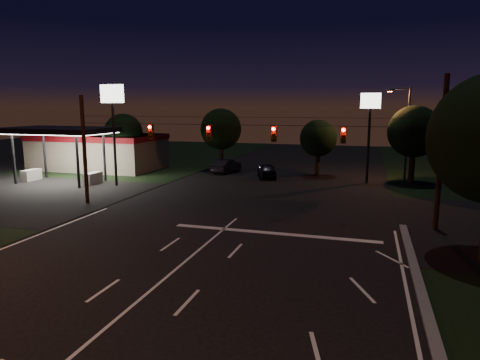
% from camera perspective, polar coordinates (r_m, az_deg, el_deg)
% --- Properties ---
extents(ground, '(140.00, 140.00, 0.00)m').
position_cam_1_polar(ground, '(15.85, -16.35, -17.55)').
color(ground, black).
rests_on(ground, ground).
extents(cross_street_left, '(20.00, 16.00, 0.02)m').
position_cam_1_polar(cross_street_left, '(39.99, -28.08, -1.73)').
color(cross_street_left, black).
rests_on(cross_street_left, ground).
extents(stop_bar, '(12.00, 0.50, 0.01)m').
position_cam_1_polar(stop_bar, '(24.77, 4.48, -7.08)').
color(stop_bar, silver).
rests_on(stop_bar, ground).
extents(utility_pole_right, '(0.30, 0.30, 9.00)m').
position_cam_1_polar(utility_pole_right, '(27.94, 24.56, -6.02)').
color(utility_pole_right, black).
rests_on(utility_pole_right, ground).
extents(utility_pole_left, '(0.28, 0.28, 8.00)m').
position_cam_1_polar(utility_pole_left, '(34.09, -19.64, -2.96)').
color(utility_pole_left, black).
rests_on(utility_pole_left, ground).
extents(signal_span, '(24.00, 0.40, 1.56)m').
position_cam_1_polar(signal_span, '(27.87, 0.08, 6.33)').
color(signal_span, black).
rests_on(signal_span, ground).
extents(gas_station, '(14.20, 16.10, 5.25)m').
position_cam_1_polar(gas_station, '(51.79, -18.59, 3.95)').
color(gas_station, gray).
rests_on(gas_station, ground).
extents(pole_sign_left_near, '(2.20, 0.30, 9.10)m').
position_cam_1_polar(pole_sign_left_near, '(40.21, -16.61, 9.09)').
color(pole_sign_left_near, black).
rests_on(pole_sign_left_near, ground).
extents(pole_sign_right, '(1.80, 0.30, 8.40)m').
position_cam_1_polar(pole_sign_right, '(41.70, 16.92, 8.06)').
color(pole_sign_right, black).
rests_on(pole_sign_right, ground).
extents(street_light_right_far, '(2.20, 0.35, 9.00)m').
position_cam_1_polar(street_light_right_far, '(43.86, 21.12, 6.59)').
color(street_light_right_far, black).
rests_on(street_light_right_far, ground).
extents(tree_far_a, '(4.20, 4.20, 6.42)m').
position_cam_1_polar(tree_far_a, '(49.28, -15.18, 6.03)').
color(tree_far_a, black).
rests_on(tree_far_a, ground).
extents(tree_far_b, '(4.60, 4.60, 6.98)m').
position_cam_1_polar(tree_far_b, '(48.58, -2.50, 6.73)').
color(tree_far_b, black).
rests_on(tree_far_b, ground).
extents(tree_far_c, '(3.80, 3.80, 5.86)m').
position_cam_1_polar(tree_far_c, '(45.19, 10.42, 5.45)').
color(tree_far_c, black).
rests_on(tree_far_c, ground).
extents(tree_far_d, '(4.80, 4.80, 7.30)m').
position_cam_1_polar(tree_far_d, '(43.08, 22.21, 5.92)').
color(tree_far_d, black).
rests_on(tree_far_d, ground).
extents(car_oncoming_a, '(3.03, 4.68, 1.48)m').
position_cam_1_polar(car_oncoming_a, '(43.71, 3.61, 1.28)').
color(car_oncoming_a, black).
rests_on(car_oncoming_a, ground).
extents(car_oncoming_b, '(2.27, 4.72, 1.49)m').
position_cam_1_polar(car_oncoming_b, '(47.09, -1.82, 1.91)').
color(car_oncoming_b, black).
rests_on(car_oncoming_b, ground).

